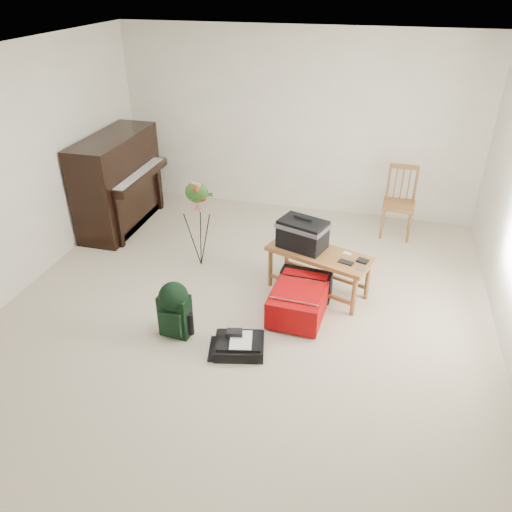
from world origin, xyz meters
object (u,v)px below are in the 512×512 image
(red_suitcase, at_px, (300,296))
(black_duffel, at_px, (239,345))
(flower_stand, at_px, (199,225))
(green_backpack, at_px, (174,307))
(dining_chair, at_px, (399,203))
(piano, at_px, (119,184))
(bench, at_px, (306,242))

(red_suitcase, xyz_separation_m, black_duffel, (-0.43, -0.78, -0.11))
(red_suitcase, relative_size, black_duffel, 1.53)
(red_suitcase, bearing_deg, black_duffel, -116.09)
(flower_stand, bearing_deg, red_suitcase, -6.10)
(red_suitcase, distance_m, green_backpack, 1.31)
(dining_chair, relative_size, red_suitcase, 1.15)
(black_duffel, bearing_deg, flower_stand, 109.97)
(dining_chair, bearing_deg, flower_stand, -145.08)
(flower_stand, bearing_deg, black_duffel, -38.61)
(dining_chair, xyz_separation_m, flower_stand, (-2.25, -1.42, 0.08))
(piano, distance_m, flower_stand, 1.61)
(flower_stand, bearing_deg, dining_chair, 51.18)
(piano, distance_m, dining_chair, 3.72)
(piano, relative_size, green_backpack, 2.59)
(piano, distance_m, green_backpack, 2.65)
(piano, bearing_deg, red_suitcase, -26.75)
(red_suitcase, bearing_deg, piano, 156.42)
(green_backpack, bearing_deg, bench, 50.53)
(bench, height_order, dining_chair, dining_chair)
(bench, distance_m, flower_stand, 1.32)
(bench, xyz_separation_m, red_suitcase, (0.03, -0.39, -0.43))
(bench, relative_size, red_suitcase, 1.49)
(bench, xyz_separation_m, dining_chair, (0.95, 1.65, -0.15))
(piano, bearing_deg, black_duffel, -43.10)
(piano, height_order, flower_stand, piano)
(piano, height_order, dining_chair, piano)
(bench, xyz_separation_m, green_backpack, (-1.07, -1.08, -0.29))
(black_duffel, relative_size, flower_stand, 0.48)
(dining_chair, relative_size, green_backpack, 1.59)
(piano, xyz_separation_m, green_backpack, (1.64, -2.07, -0.28))
(dining_chair, distance_m, red_suitcase, 2.25)
(bench, relative_size, green_backpack, 2.06)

